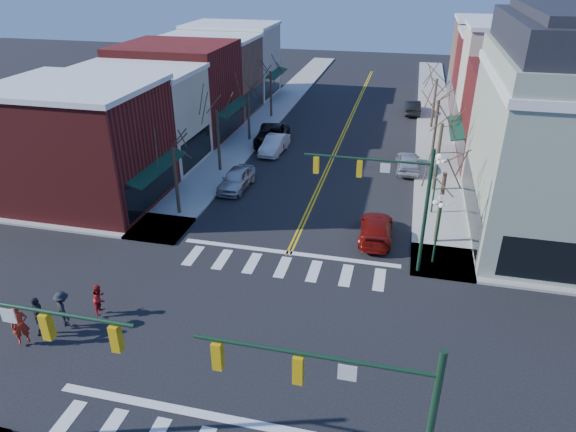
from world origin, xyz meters
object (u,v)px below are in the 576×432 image
Objects in this scene: lamppost_midblock at (437,174)px; car_right_far at (412,107)px; car_left_mid at (274,144)px; car_right_mid at (408,162)px; pedestrian_red_a at (20,325)px; lamppost_corner at (439,218)px; car_left_near at (236,179)px; pedestrian_red_b at (100,299)px; car_right_near at (376,229)px; pedestrian_dark_b at (63,309)px; car_left_far at (272,135)px; pedestrian_dark_a at (39,315)px.

car_right_far is (-1.80, 25.00, -2.21)m from lamppost_midblock.
car_left_mid is 1.01× the size of car_right_mid.
car_right_far is 2.32× the size of pedestrian_red_a.
lamppost_corner is at bearing -6.98° from pedestrian_red_a.
pedestrian_red_a reaches higher than car_left_near.
car_right_far is 2.94× the size of pedestrian_red_b.
pedestrian_dark_b is at bearing 39.64° from car_right_near.
pedestrian_dark_b is at bearing 66.65° from car_right_far.
car_left_far is at bearing 44.04° from car_right_far.
car_right_far is at bearing -68.40° from pedestrian_dark_b.
car_right_near is at bearing -50.01° from car_left_mid.
car_left_near is 17.46m from pedestrian_dark_b.
car_left_far is at bearing 113.91° from car_left_mid.
lamppost_corner is 0.90× the size of car_right_near.
car_left_mid is 2.34× the size of pedestrian_dark_a.
car_left_mid is at bearing -55.51° from car_right_near.
pedestrian_dark_b is at bearing -94.08° from car_left_mid.
lamppost_midblock is at bearing -52.77° from pedestrian_red_b.
car_left_far is at bearing -57.45° from car_right_near.
car_right_mid is at bearing -99.56° from car_right_near.
pedestrian_red_a is at bearing 95.80° from pedestrian_dark_b.
pedestrian_red_a is (-3.76, -18.78, 0.36)m from car_left_near.
pedestrian_dark_a is (-17.56, -10.48, -1.83)m from lamppost_corner.
car_right_mid is (12.44, -3.80, -0.07)m from car_left_far.
pedestrian_red_b is (-15.76, -14.96, -2.03)m from lamppost_midblock.
car_right_mid is 28.26m from pedestrian_dark_b.
lamppost_midblock is at bearing 5.63° from pedestrian_red_a.
car_right_mid is at bearing -23.90° from car_left_far.
car_right_mid is 29.29m from pedestrian_dark_a.
pedestrian_red_a is at bearing -95.95° from car_left_mid.
car_left_far is 28.68m from pedestrian_dark_a.
pedestrian_dark_a reaches higher than car_left_near.
car_left_near is 10.46m from car_left_far.
car_left_mid is 19.53m from car_right_far.
car_right_near is 29.32m from car_right_far.
lamppost_midblock is 0.94× the size of car_left_mid.
car_left_far is 1.33× the size of car_right_far.
car_right_mid is at bearing -80.52° from pedestrian_dark_b.
lamppost_corner reaches higher than car_right_near.
pedestrian_red_a is (-3.71, -29.24, 0.29)m from car_left_far.
lamppost_midblock reaches higher than pedestrian_dark_a.
car_right_near is (10.79, -5.31, -0.08)m from car_left_near.
car_right_far is at bearing -93.62° from car_right_mid.
pedestrian_red_a is 1.27× the size of pedestrian_red_b.
car_left_near is 1.00× the size of car_right_mid.
lamppost_corner is 21.26m from pedestrian_red_a.
car_left_far is at bearing -53.71° from pedestrian_dark_b.
car_left_far is at bearing -9.56° from pedestrian_red_b.
car_left_mid is 11.74m from car_right_mid.
lamppost_midblock is at bearing -45.86° from car_left_far.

